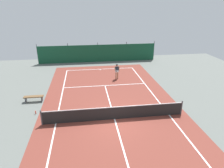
# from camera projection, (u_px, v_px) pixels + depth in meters

# --- Properties ---
(ground_plane) EXTENTS (36.00, 36.00, 0.00)m
(ground_plane) POSITION_uv_depth(u_px,v_px,m) (115.00, 119.00, 14.56)
(ground_plane) COLOR slate
(court_surface) EXTENTS (11.02, 26.60, 0.01)m
(court_surface) POSITION_uv_depth(u_px,v_px,m) (115.00, 119.00, 14.56)
(court_surface) COLOR brown
(court_surface) RESTS_ON ground
(tennis_net) EXTENTS (10.12, 0.10, 1.10)m
(tennis_net) POSITION_uv_depth(u_px,v_px,m) (115.00, 113.00, 14.37)
(tennis_net) COLOR black
(tennis_net) RESTS_ON ground
(back_fence) EXTENTS (16.30, 0.98, 2.70)m
(back_fence) POSITION_uv_depth(u_px,v_px,m) (98.00, 56.00, 28.96)
(back_fence) COLOR #14472D
(back_fence) RESTS_ON ground
(tennis_player) EXTENTS (0.58, 0.82, 1.64)m
(tennis_player) POSITION_uv_depth(u_px,v_px,m) (117.00, 70.00, 21.95)
(tennis_player) COLOR #9E7051
(tennis_player) RESTS_ON ground
(tennis_ball_near_player) EXTENTS (0.07, 0.07, 0.07)m
(tennis_ball_near_player) POSITION_uv_depth(u_px,v_px,m) (85.00, 68.00, 25.76)
(tennis_ball_near_player) COLOR #CCDB33
(tennis_ball_near_player) RESTS_ON ground
(parked_car) EXTENTS (2.12, 4.26, 1.68)m
(parked_car) POSITION_uv_depth(u_px,v_px,m) (102.00, 52.00, 30.73)
(parked_car) COLOR black
(parked_car) RESTS_ON ground
(courtside_bench) EXTENTS (1.60, 0.40, 0.49)m
(courtside_bench) POSITION_uv_depth(u_px,v_px,m) (34.00, 97.00, 17.04)
(courtside_bench) COLOR brown
(courtside_bench) RESTS_ON ground
(water_bottle) EXTENTS (0.08, 0.08, 0.24)m
(water_bottle) POSITION_uv_depth(u_px,v_px,m) (36.00, 112.00, 15.22)
(water_bottle) COLOR #D84C38
(water_bottle) RESTS_ON ground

